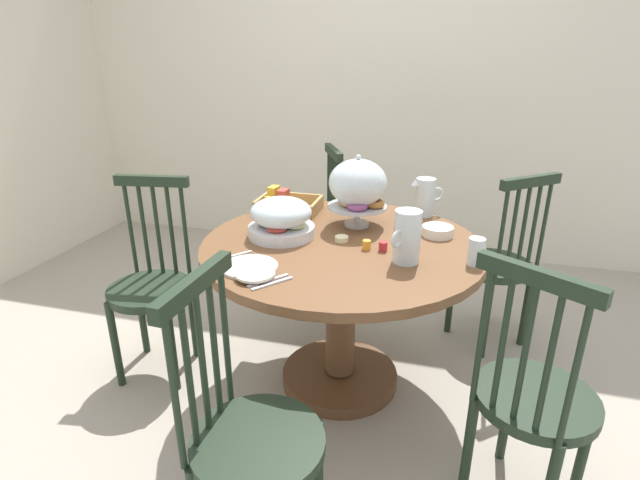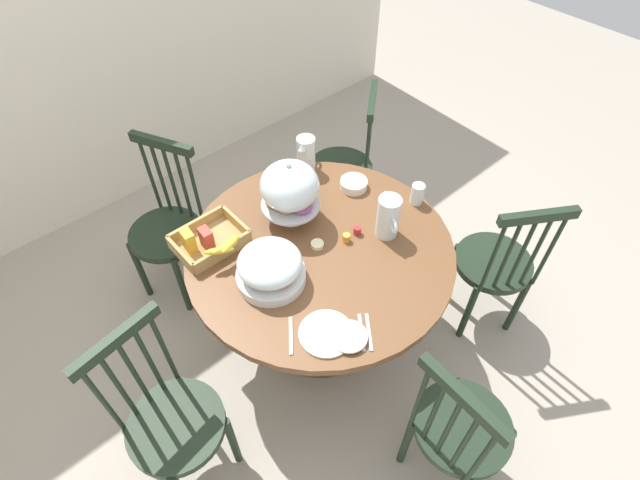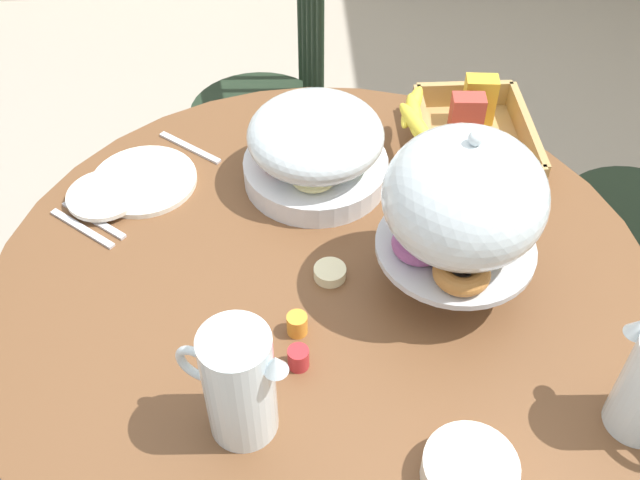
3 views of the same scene
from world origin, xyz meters
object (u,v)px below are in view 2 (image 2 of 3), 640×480
(fruit_platter_covered, at_px, (270,267))
(cereal_bowl, at_px, (354,184))
(orange_juice_pitcher, at_px, (388,218))
(butter_dish, at_px, (317,245))
(pastry_stand_with_dome, at_px, (290,188))
(windsor_chair_host_seat, at_px, (495,266))
(windsor_chair_by_cabinet, at_px, (168,231))
(china_plate_large, at_px, (326,333))
(milk_pitcher, at_px, (306,155))
(cereal_basket, at_px, (209,241))
(dining_table, at_px, (320,275))
(drinking_glass, at_px, (417,194))
(windsor_chair_far_side, at_px, (459,430))
(windsor_chair_near_window, at_px, (344,169))
(windsor_chair_facing_door, at_px, (172,422))
(china_plate_small, at_px, (349,336))

(fruit_platter_covered, height_order, cereal_bowl, fruit_platter_covered)
(orange_juice_pitcher, xyz_separation_m, butter_dish, (-0.30, 0.15, -0.09))
(pastry_stand_with_dome, bearing_deg, windsor_chair_host_seat, -44.92)
(cereal_bowl, bearing_deg, butter_dish, -156.22)
(windsor_chair_by_cabinet, height_order, china_plate_large, windsor_chair_by_cabinet)
(milk_pitcher, bearing_deg, cereal_basket, -168.80)
(cereal_bowl, bearing_deg, dining_table, -154.38)
(fruit_platter_covered, height_order, orange_juice_pitcher, orange_juice_pitcher)
(dining_table, distance_m, china_plate_large, 0.50)
(cereal_basket, bearing_deg, drinking_glass, -24.51)
(windsor_chair_host_seat, bearing_deg, dining_table, 146.21)
(windsor_chair_far_side, relative_size, milk_pitcher, 5.07)
(windsor_chair_far_side, xyz_separation_m, windsor_chair_host_seat, (0.83, 0.41, 0.00))
(dining_table, relative_size, pastry_stand_with_dome, 3.60)
(orange_juice_pitcher, bearing_deg, china_plate_large, -159.05)
(windsor_chair_near_window, height_order, fruit_platter_covered, windsor_chair_near_window)
(windsor_chair_near_window, height_order, windsor_chair_far_side, same)
(milk_pitcher, bearing_deg, drinking_glass, -67.21)
(windsor_chair_facing_door, relative_size, windsor_chair_host_seat, 1.00)
(dining_table, relative_size, butter_dish, 20.62)
(milk_pitcher, bearing_deg, china_plate_small, -121.51)
(windsor_chair_by_cabinet, bearing_deg, milk_pitcher, -27.60)
(milk_pitcher, distance_m, cereal_bowl, 0.30)
(cereal_basket, bearing_deg, windsor_chair_host_seat, -36.53)
(windsor_chair_host_seat, relative_size, orange_juice_pitcher, 4.56)
(windsor_chair_far_side, height_order, milk_pitcher, windsor_chair_far_side)
(windsor_chair_near_window, relative_size, butter_dish, 16.25)
(windsor_chair_host_seat, height_order, drinking_glass, windsor_chair_host_seat)
(windsor_chair_far_side, height_order, windsor_chair_host_seat, same)
(milk_pitcher, xyz_separation_m, cereal_basket, (-0.70, -0.14, -0.05))
(windsor_chair_facing_door, distance_m, windsor_chair_host_seat, 1.72)
(cereal_basket, bearing_deg, windsor_chair_near_window, 12.59)
(windsor_chair_facing_door, xyz_separation_m, fruit_platter_covered, (0.63, 0.12, 0.37))
(pastry_stand_with_dome, bearing_deg, fruit_platter_covered, -142.53)
(china_plate_small, bearing_deg, butter_dish, 62.92)
(fruit_platter_covered, bearing_deg, orange_juice_pitcher, -13.59)
(orange_juice_pitcher, distance_m, cereal_bowl, 0.36)
(windsor_chair_host_seat, relative_size, cereal_basket, 3.09)
(pastry_stand_with_dome, distance_m, milk_pitcher, 0.40)
(fruit_platter_covered, distance_m, cereal_basket, 0.35)
(windsor_chair_near_window, distance_m, windsor_chair_host_seat, 1.09)
(milk_pitcher, distance_m, china_plate_large, 1.03)
(windsor_chair_facing_door, distance_m, china_plate_large, 0.73)
(cereal_basket, bearing_deg, milk_pitcher, 11.20)
(cereal_basket, bearing_deg, cereal_bowl, -10.27)
(china_plate_small, height_order, butter_dish, same)
(fruit_platter_covered, bearing_deg, dining_table, -0.00)
(cereal_basket, distance_m, drinking_glass, 1.02)
(butter_dish, bearing_deg, china_plate_small, -117.08)
(pastry_stand_with_dome, height_order, butter_dish, pastry_stand_with_dome)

